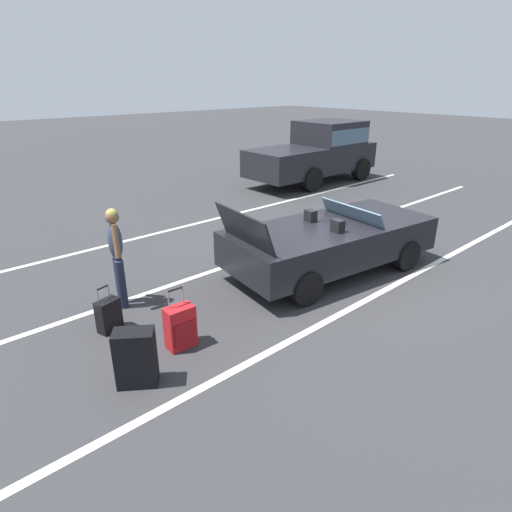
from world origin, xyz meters
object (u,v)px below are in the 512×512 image
object	(u,v)px
suitcase_small_carryon	(109,315)
parked_pickup_truck_near	(320,150)
suitcase_large_black	(136,358)
suitcase_medium_bright	(180,327)
traveler_person	(117,252)
convertible_car	(338,240)

from	to	relation	value
suitcase_small_carryon	parked_pickup_truck_near	xyz separation A→B (m)	(10.08, 4.64, 0.85)
suitcase_large_black	suitcase_medium_bright	world-z (taller)	suitcase_medium_bright
suitcase_medium_bright	parked_pickup_truck_near	bearing A→B (deg)	123.61
suitcase_medium_bright	traveler_person	bearing A→B (deg)	-175.11
convertible_car	suitcase_medium_bright	world-z (taller)	convertible_car
parked_pickup_truck_near	suitcase_medium_bright	bearing A→B (deg)	-148.41
suitcase_medium_bright	suitcase_small_carryon	world-z (taller)	suitcase_medium_bright
suitcase_small_carryon	traveler_person	distance (m)	1.05
suitcase_medium_bright	traveler_person	world-z (taller)	traveler_person
traveler_person	suitcase_medium_bright	bearing A→B (deg)	-68.93
parked_pickup_truck_near	traveler_person	bearing A→B (deg)	-156.61
traveler_person	parked_pickup_truck_near	xyz separation A→B (m)	(9.57, 4.02, 0.18)
convertible_car	suitcase_large_black	world-z (taller)	convertible_car
suitcase_large_black	suitcase_small_carryon	bearing A→B (deg)	24.98
suitcase_large_black	suitcase_medium_bright	distance (m)	0.89
suitcase_large_black	suitcase_small_carryon	size ratio (longest dim) A/B	1.05
traveler_person	suitcase_small_carryon	bearing A→B (deg)	-110.01
suitcase_small_carryon	suitcase_large_black	bearing A→B (deg)	-25.13
suitcase_small_carryon	parked_pickup_truck_near	distance (m)	11.13
suitcase_large_black	parked_pickup_truck_near	xyz separation A→B (m)	(10.33, 6.03, 0.74)
suitcase_medium_bright	suitcase_small_carryon	bearing A→B (deg)	-149.33
convertible_car	suitcase_medium_bright	xyz separation A→B (m)	(-3.78, -0.30, -0.28)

